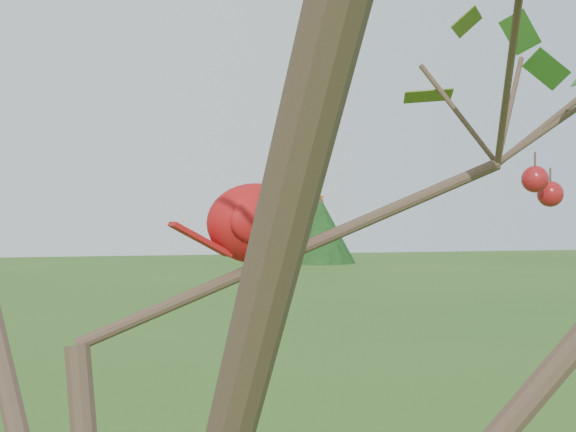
% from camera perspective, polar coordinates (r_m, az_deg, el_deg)
% --- Properties ---
extents(crabapple_tree, '(2.35, 2.05, 2.95)m').
position_cam_1_polar(crabapple_tree, '(0.99, -10.41, -0.15)').
color(crabapple_tree, '#473226').
rests_on(crabapple_tree, ground).
extents(cardinal, '(0.23, 0.13, 0.16)m').
position_cam_1_polar(cardinal, '(1.12, -1.95, -0.21)').
color(cardinal, red).
rests_on(cardinal, ground).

